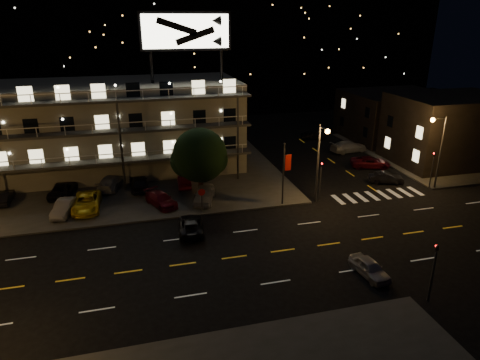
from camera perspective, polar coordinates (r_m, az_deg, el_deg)
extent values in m
plane|color=black|center=(34.17, 2.53, -9.81)|extent=(140.00, 140.00, 0.00)
cube|color=#353633|center=(51.31, -19.51, -0.16)|extent=(44.00, 24.00, 0.15)
cube|color=#353633|center=(64.19, 23.38, 3.42)|extent=(16.00, 24.00, 0.15)
cube|color=gray|center=(53.50, -15.59, 6.65)|extent=(28.00, 12.00, 10.00)
cube|color=gray|center=(52.53, -16.15, 12.20)|extent=(28.00, 12.00, 0.50)
cube|color=#353633|center=(47.34, -15.36, 2.54)|extent=(28.00, 1.80, 0.25)
cube|color=#353633|center=(46.48, -15.73, 6.28)|extent=(28.00, 1.80, 0.25)
cube|color=#353633|center=(45.82, -16.13, 10.15)|extent=(28.00, 1.80, 0.25)
cylinder|color=black|center=(50.38, -11.72, 14.54)|extent=(0.36, 0.36, 3.50)
cylinder|color=black|center=(51.46, -2.50, 15.06)|extent=(0.36, 0.36, 3.50)
cube|color=black|center=(50.53, -7.26, 19.08)|extent=(10.20, 0.50, 4.20)
cube|color=white|center=(50.23, -7.21, 19.07)|extent=(9.60, 0.06, 3.60)
cube|color=black|center=(60.21, 26.21, 6.06)|extent=(14.00, 10.00, 8.50)
cube|color=black|center=(69.61, 19.84, 8.08)|extent=(14.00, 12.00, 7.00)
cube|color=black|center=(98.58, -9.97, 17.38)|extent=(120.00, 20.00, 24.00)
cylinder|color=#2D2D30|center=(42.45, 10.32, 2.07)|extent=(0.20, 0.20, 8.00)
cylinder|color=#2D2D30|center=(40.71, 11.13, 6.79)|extent=(0.12, 1.80, 0.12)
sphere|color=#FFA33F|center=(40.04, 11.61, 6.37)|extent=(0.44, 0.44, 0.44)
cylinder|color=#2D2D30|center=(49.86, 25.13, 3.22)|extent=(0.20, 0.20, 8.00)
cylinder|color=#2D2D30|center=(48.46, 25.08, 7.45)|extent=(1.80, 0.12, 0.12)
sphere|color=#FFA33F|center=(47.98, 24.31, 7.32)|extent=(0.44, 0.44, 0.44)
cylinder|color=#2D2D30|center=(43.57, 10.62, -0.53)|extent=(0.14, 0.14, 3.60)
imported|color=black|center=(42.80, 10.83, 2.34)|extent=(0.20, 0.16, 1.00)
sphere|color=#FF0C0C|center=(42.73, 10.89, 2.16)|extent=(0.14, 0.14, 0.14)
cylinder|color=#2D2D30|center=(30.74, 24.22, -11.73)|extent=(0.14, 0.14, 3.60)
imported|color=black|center=(29.64, 24.88, -7.95)|extent=(0.20, 0.16, 1.00)
sphere|color=#FF0C0C|center=(29.77, 24.71, -8.02)|extent=(0.14, 0.14, 0.14)
cylinder|color=#2D2D30|center=(50.33, 24.17, 0.87)|extent=(0.14, 0.14, 3.60)
imported|color=black|center=(49.66, 24.56, 3.37)|extent=(0.16, 0.20, 1.00)
sphere|color=#FF0C0C|center=(49.61, 24.44, 3.25)|extent=(0.14, 0.14, 0.14)
cylinder|color=#2D2D30|center=(41.50, 5.79, 0.70)|extent=(0.16, 0.16, 6.40)
cube|color=red|center=(41.26, 6.44, 2.32)|extent=(0.60, 0.04, 1.60)
cylinder|color=#2D2D30|center=(40.53, -5.10, -2.98)|extent=(0.08, 0.08, 2.20)
cylinder|color=red|center=(40.07, -5.14, -1.64)|extent=(0.91, 0.04, 0.91)
cylinder|color=black|center=(43.92, -5.23, -0.62)|extent=(0.53, 0.53, 2.53)
sphere|color=black|center=(42.87, -5.37, 3.32)|extent=(5.48, 5.48, 5.48)
sphere|color=black|center=(43.29, -7.09, 2.54)|extent=(3.37, 3.37, 3.37)
sphere|color=black|center=(42.79, -3.73, 2.74)|extent=(3.16, 3.16, 3.16)
imported|color=#9B9AA0|center=(43.24, -22.39, -3.40)|extent=(2.29, 4.26, 1.33)
imported|color=yellow|center=(43.44, -19.77, -2.84)|extent=(2.63, 5.33, 1.46)
imported|color=#530B17|center=(42.55, -10.48, -2.54)|extent=(3.40, 4.68, 1.26)
imported|color=#9B9AA0|center=(42.82, -4.80, -1.92)|extent=(3.07, 4.75, 1.51)
imported|color=black|center=(48.35, -28.96, -2.03)|extent=(1.42, 3.81, 1.24)
imported|color=black|center=(47.81, -22.56, -1.16)|extent=(2.75, 4.98, 1.32)
imported|color=#9B9AA0|center=(48.02, -16.69, -0.23)|extent=(3.64, 5.36, 1.44)
imported|color=black|center=(46.84, -13.29, -0.37)|extent=(1.89, 4.51, 1.52)
imported|color=#530B17|center=(46.91, -7.48, -0.11)|extent=(1.59, 3.95, 1.27)
imported|color=black|center=(50.57, 18.91, 0.27)|extent=(3.96, 2.47, 1.23)
imported|color=#530B17|center=(55.33, 16.98, 2.29)|extent=(5.27, 3.58, 1.34)
imported|color=#9B9AA0|center=(60.99, 14.28, 4.34)|extent=(5.51, 2.84, 1.53)
imported|color=black|center=(66.54, 9.79, 5.94)|extent=(4.08, 2.24, 1.31)
imported|color=#9B9AA0|center=(32.63, 16.90, -11.15)|extent=(1.87, 3.74, 1.22)
imported|color=black|center=(37.37, -6.56, -5.99)|extent=(2.57, 4.74, 1.26)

